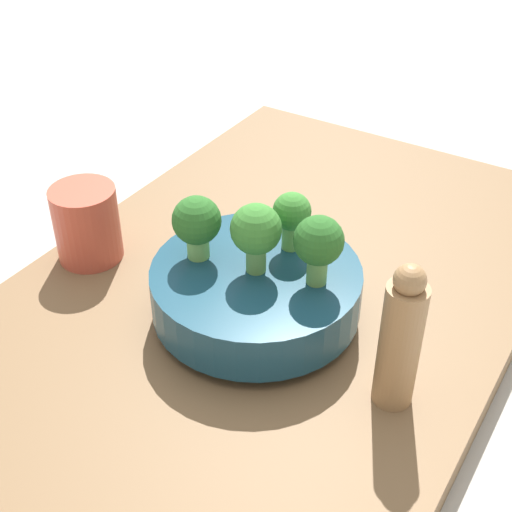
{
  "coord_description": "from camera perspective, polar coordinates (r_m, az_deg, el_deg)",
  "views": [
    {
      "loc": [
        0.6,
        0.37,
        0.62
      ],
      "look_at": [
        0.03,
        0.02,
        0.13
      ],
      "focal_mm": 50.0,
      "sensor_mm": 36.0,
      "label": 1
    }
  ],
  "objects": [
    {
      "name": "cup",
      "position": [
        0.98,
        -13.39,
        2.53
      ],
      "size": [
        0.09,
        0.09,
        0.1
      ],
      "color": "#C64C38",
      "rests_on": "table"
    },
    {
      "name": "broccoli_floret_front",
      "position": [
        0.83,
        -4.76,
        2.66
      ],
      "size": [
        0.06,
        0.06,
        0.08
      ],
      "color": "#7AB256",
      "rests_on": "bowl"
    },
    {
      "name": "pepper_mill",
      "position": [
        0.74,
        11.48,
        -6.55
      ],
      "size": [
        0.04,
        0.04,
        0.18
      ],
      "color": "#997047",
      "rests_on": "table"
    },
    {
      "name": "table",
      "position": [
        0.92,
        0.16,
        -4.42
      ],
      "size": [
        1.01,
        0.6,
        0.04
      ],
      "color": "brown",
      "rests_on": "ground_plane"
    },
    {
      "name": "broccoli_floret_left",
      "position": [
        0.85,
        2.88,
        3.29
      ],
      "size": [
        0.05,
        0.05,
        0.07
      ],
      "color": "#6BA34C",
      "rests_on": "bowl"
    },
    {
      "name": "ground_plane",
      "position": [
        0.93,
        0.16,
        -5.42
      ],
      "size": [
        6.0,
        6.0,
        0.0
      ],
      "primitive_type": "plane",
      "color": "#ADA89E"
    },
    {
      "name": "broccoli_floret_center",
      "position": [
        0.8,
        0.0,
        1.97
      ],
      "size": [
        0.06,
        0.06,
        0.09
      ],
      "color": "#609347",
      "rests_on": "bowl"
    },
    {
      "name": "bowl",
      "position": [
        0.85,
        0.0,
        -2.76
      ],
      "size": [
        0.25,
        0.25,
        0.07
      ],
      "color": "navy",
      "rests_on": "table"
    },
    {
      "name": "broccoli_floret_back",
      "position": [
        0.79,
        5.03,
        1.01
      ],
      "size": [
        0.06,
        0.06,
        0.09
      ],
      "color": "#609347",
      "rests_on": "bowl"
    }
  ]
}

